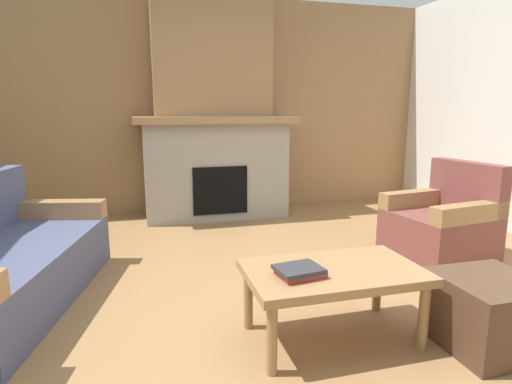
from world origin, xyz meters
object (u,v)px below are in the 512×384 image
object	(u,v)px
fireplace	(214,122)
armchair	(443,224)
coffee_table	(333,277)
ottoman	(489,313)

from	to	relation	value
fireplace	armchair	xyz separation A→B (m)	(1.73, -2.06, -0.87)
coffee_table	ottoman	size ratio (longest dim) A/B	1.92
fireplace	ottoman	bearing A→B (deg)	-74.34
fireplace	armchair	bearing A→B (deg)	-49.99
fireplace	ottoman	xyz separation A→B (m)	(0.96, -3.42, -0.96)
coffee_table	fireplace	bearing A→B (deg)	92.70
armchair	coffee_table	bearing A→B (deg)	-146.47
fireplace	coffee_table	bearing A→B (deg)	-87.30
armchair	ottoman	xyz separation A→B (m)	(-0.77, -1.36, -0.09)
ottoman	armchair	bearing A→B (deg)	60.35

